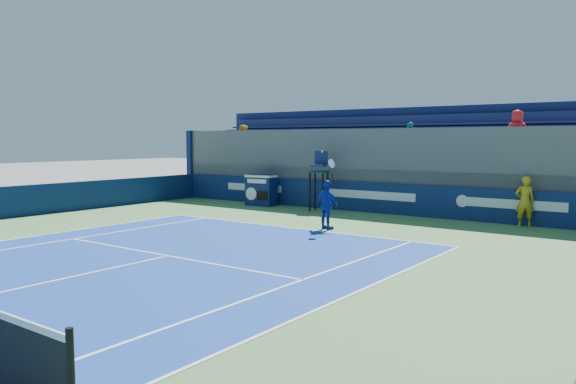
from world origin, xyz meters
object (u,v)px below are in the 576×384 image
Objects in this scene: match_clock at (261,189)px; tennis_player at (327,205)px; ball_person at (525,202)px; umpire_chair at (319,174)px.

match_clock is 7.18m from tennis_player.
ball_person is 6.70m from tennis_player.
match_clock is (-11.02, -0.43, -0.12)m from ball_person.
tennis_player is at bearing -53.85° from umpire_chair.
umpire_chair reaches higher than ball_person.
ball_person reaches higher than match_clock.
tennis_player is (2.83, -3.87, -0.70)m from umpire_chair.
match_clock is at bearing 178.02° from umpire_chair.
ball_person is 1.22× the size of match_clock.
match_clock is at bearing -22.33° from ball_person.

